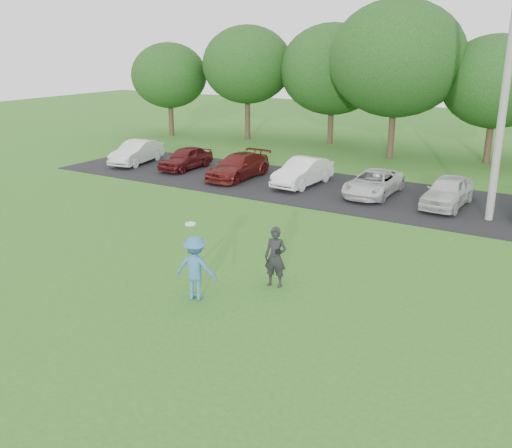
# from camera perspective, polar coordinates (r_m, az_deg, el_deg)

# --- Properties ---
(ground) EXTENTS (100.00, 100.00, 0.00)m
(ground) POSITION_cam_1_polar(r_m,az_deg,el_deg) (14.40, -7.33, -8.59)
(ground) COLOR #336A1E
(ground) RESTS_ON ground
(parking_lot) EXTENTS (32.00, 6.50, 0.03)m
(parking_lot) POSITION_cam_1_polar(r_m,az_deg,el_deg) (25.22, 11.28, 2.85)
(parking_lot) COLOR black
(parking_lot) RESTS_ON ground
(utility_pole) EXTENTS (0.28, 0.28, 9.69)m
(utility_pole) POSITION_cam_1_polar(r_m,az_deg,el_deg) (22.16, 23.71, 12.41)
(utility_pole) COLOR gray
(utility_pole) RESTS_ON ground
(frisbee_player) EXTENTS (1.22, 0.89, 2.05)m
(frisbee_player) POSITION_cam_1_polar(r_m,az_deg,el_deg) (14.67, -6.07, -4.37)
(frisbee_player) COLOR teal
(frisbee_player) RESTS_ON ground
(camera_bystander) EXTENTS (0.67, 0.50, 1.67)m
(camera_bystander) POSITION_cam_1_polar(r_m,az_deg,el_deg) (15.35, 1.96, -3.33)
(camera_bystander) COLOR black
(camera_bystander) RESTS_ON ground
(parked_cars) EXTENTS (28.15, 4.29, 1.24)m
(parked_cars) POSITION_cam_1_polar(r_m,az_deg,el_deg) (25.40, 9.38, 4.44)
(parked_cars) COLOR silver
(parked_cars) RESTS_ON parking_lot
(tree_row) EXTENTS (42.39, 9.85, 8.64)m
(tree_row) POSITION_cam_1_polar(r_m,az_deg,el_deg) (33.46, 20.36, 14.22)
(tree_row) COLOR #38281C
(tree_row) RESTS_ON ground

